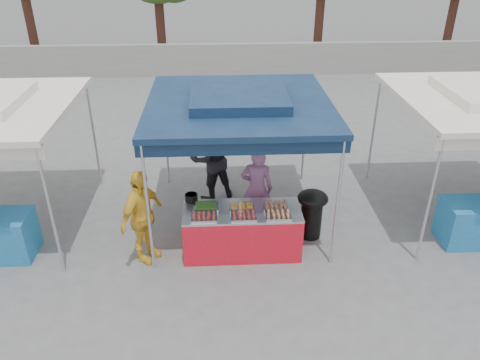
{
  "coord_description": "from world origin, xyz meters",
  "views": [
    {
      "loc": [
        -0.37,
        -6.77,
        5.07
      ],
      "look_at": [
        0.0,
        0.6,
        1.05
      ],
      "focal_mm": 35.0,
      "sensor_mm": 36.0,
      "label": 1
    }
  ],
  "objects_px": {
    "wok_burner": "(312,210)",
    "customer_person": "(142,217)",
    "vendor_table": "(242,231)",
    "helper_man": "(211,158)",
    "cooking_pot": "(191,198)",
    "vendor_woman": "(257,189)"
  },
  "relations": [
    {
      "from": "cooking_pot",
      "to": "customer_person",
      "type": "height_order",
      "value": "customer_person"
    },
    {
      "from": "cooking_pot",
      "to": "helper_man",
      "type": "height_order",
      "value": "helper_man"
    },
    {
      "from": "cooking_pot",
      "to": "customer_person",
      "type": "bearing_deg",
      "value": -149.15
    },
    {
      "from": "vendor_woman",
      "to": "customer_person",
      "type": "distance_m",
      "value": 2.17
    },
    {
      "from": "vendor_woman",
      "to": "helper_man",
      "type": "bearing_deg",
      "value": -45.93
    },
    {
      "from": "cooking_pot",
      "to": "wok_burner",
      "type": "xyz_separation_m",
      "value": [
        2.15,
        0.06,
        -0.36
      ]
    },
    {
      "from": "vendor_table",
      "to": "cooking_pot",
      "type": "relative_size",
      "value": 9.06
    },
    {
      "from": "cooking_pot",
      "to": "vendor_woman",
      "type": "bearing_deg",
      "value": 19.38
    },
    {
      "from": "wok_burner",
      "to": "customer_person",
      "type": "bearing_deg",
      "value": -175.79
    },
    {
      "from": "vendor_table",
      "to": "vendor_woman",
      "type": "relative_size",
      "value": 1.22
    },
    {
      "from": "vendor_table",
      "to": "wok_burner",
      "type": "bearing_deg",
      "value": 17.64
    },
    {
      "from": "vendor_table",
      "to": "cooking_pot",
      "type": "height_order",
      "value": "cooking_pot"
    },
    {
      "from": "cooking_pot",
      "to": "wok_burner",
      "type": "height_order",
      "value": "cooking_pot"
    },
    {
      "from": "vendor_table",
      "to": "helper_man",
      "type": "bearing_deg",
      "value": 105.46
    },
    {
      "from": "vendor_table",
      "to": "wok_burner",
      "type": "height_order",
      "value": "wok_burner"
    },
    {
      "from": "cooking_pot",
      "to": "wok_burner",
      "type": "bearing_deg",
      "value": 1.47
    },
    {
      "from": "vendor_woman",
      "to": "helper_man",
      "type": "xyz_separation_m",
      "value": [
        -0.84,
        1.13,
        0.09
      ]
    },
    {
      "from": "cooking_pot",
      "to": "vendor_woman",
      "type": "height_order",
      "value": "vendor_woman"
    },
    {
      "from": "vendor_table",
      "to": "helper_man",
      "type": "distance_m",
      "value": 2.03
    },
    {
      "from": "cooking_pot",
      "to": "vendor_woman",
      "type": "xyz_separation_m",
      "value": [
        1.18,
        0.41,
        -0.09
      ]
    },
    {
      "from": "vendor_table",
      "to": "helper_man",
      "type": "relative_size",
      "value": 1.1
    },
    {
      "from": "helper_man",
      "to": "customer_person",
      "type": "relative_size",
      "value": 1.08
    }
  ]
}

